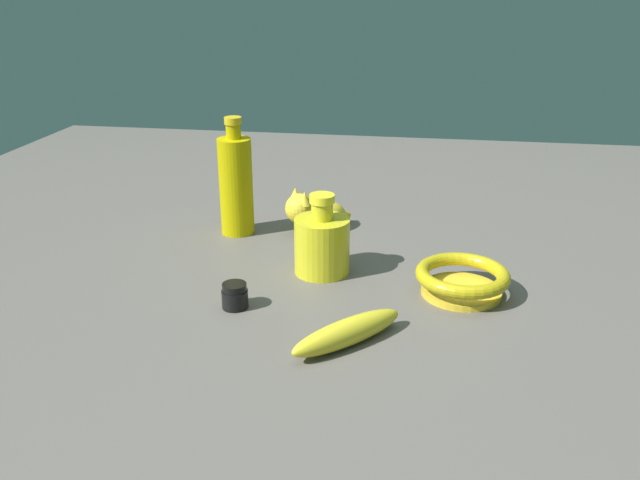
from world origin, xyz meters
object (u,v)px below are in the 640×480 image
nail_polish_jar (235,296)px  banana (348,332)px  bottle_short (322,243)px  cat_figurine (314,213)px  bowl (462,279)px  bottle_tall (236,184)px

nail_polish_jar → banana: (-0.08, -0.18, -0.00)m
nail_polish_jar → banana: 0.20m
bottle_short → nail_polish_jar: size_ratio=3.42×
bottle_short → cat_figurine: bottle_short is taller
nail_polish_jar → cat_figurine: size_ratio=0.32×
bottle_short → nail_polish_jar: bearing=143.5°
banana → cat_figurine: bearing=-120.5°
bowl → banana: size_ratio=0.80×
bottle_short → bowl: bottle_short is taller
bowl → bottle_tall: bottle_tall is taller
banana → bottle_tall: bottle_tall is taller
bottle_short → bottle_tall: size_ratio=0.61×
bottle_short → bowl: size_ratio=0.93×
banana → bottle_short: bearing=-118.7°
bottle_tall → cat_figurine: bearing=-78.9°
bowl → bottle_tall: bearing=63.9°
bowl → banana: (-0.18, 0.16, -0.01)m
bottle_short → banana: size_ratio=0.75×
bottle_short → cat_figurine: size_ratio=1.08×
nail_polish_jar → cat_figurine: (0.33, -0.06, 0.02)m
nail_polish_jar → bottle_short: bearing=-36.5°
bowl → nail_polish_jar: bearing=106.4°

